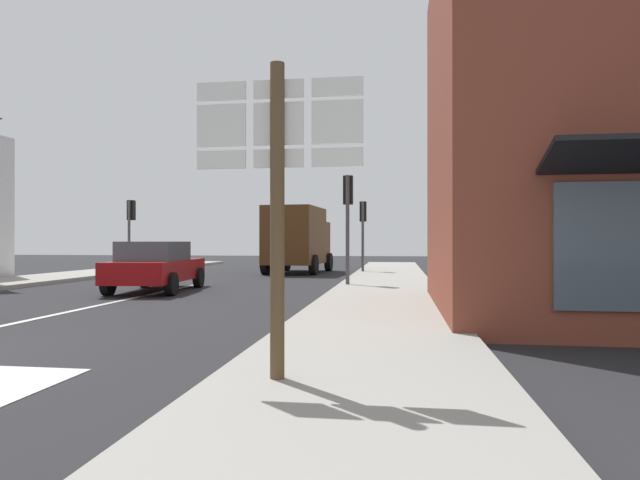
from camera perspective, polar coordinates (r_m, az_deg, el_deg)
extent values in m
plane|color=#232326|center=(17.13, -15.26, -5.08)|extent=(80.00, 80.00, 0.00)
cube|color=gray|center=(13.75, 6.62, -6.01)|extent=(2.96, 44.00, 0.14)
cube|color=silver|center=(13.57, -22.02, -6.34)|extent=(0.16, 12.00, 0.01)
cube|color=maroon|center=(16.81, -16.72, -3.06)|extent=(2.13, 4.34, 0.60)
cube|color=#47515B|center=(16.56, -17.01, -1.11)|extent=(1.74, 2.23, 0.55)
cylinder|color=black|center=(18.39, -17.89, -3.74)|extent=(0.28, 0.66, 0.64)
cylinder|color=black|center=(17.85, -12.61, -3.86)|extent=(0.28, 0.66, 0.64)
cylinder|color=black|center=(15.90, -21.34, -4.30)|extent=(0.28, 0.66, 0.64)
cylinder|color=black|center=(15.27, -15.32, -4.48)|extent=(0.28, 0.66, 0.64)
cube|color=#4C2D14|center=(24.96, -2.65, 0.47)|extent=(2.45, 3.84, 2.60)
cube|color=#4C2D14|center=(27.38, -1.32, -0.22)|extent=(2.17, 1.44, 2.00)
cube|color=#47515B|center=(27.44, -1.29, 1.45)|extent=(1.76, 0.22, 0.70)
cylinder|color=black|center=(27.63, -3.56, -2.29)|extent=(0.34, 0.92, 0.90)
cylinder|color=black|center=(27.12, 0.92, -2.33)|extent=(0.34, 0.92, 0.90)
cylinder|color=black|center=(24.38, -5.72, -2.57)|extent=(0.34, 0.92, 0.90)
cylinder|color=black|center=(23.80, -0.66, -2.63)|extent=(0.34, 0.92, 0.90)
cylinder|color=brown|center=(5.28, -4.50, 1.29)|extent=(0.14, 0.14, 3.20)
cube|color=white|center=(5.68, -10.30, 15.08)|extent=(0.50, 0.03, 0.18)
cube|color=black|center=(5.70, -10.24, 15.04)|extent=(0.43, 0.01, 0.13)
cube|color=white|center=(5.60, -10.31, 11.73)|extent=(0.50, 0.03, 0.42)
cube|color=black|center=(5.62, -10.24, 11.69)|extent=(0.43, 0.01, 0.32)
cube|color=white|center=(5.54, -10.31, 8.29)|extent=(0.50, 0.03, 0.18)
cube|color=black|center=(5.56, -10.25, 8.26)|extent=(0.43, 0.01, 0.13)
cube|color=white|center=(5.53, -4.38, 15.50)|extent=(0.50, 0.03, 0.18)
cube|color=black|center=(5.55, -4.34, 15.45)|extent=(0.43, 0.01, 0.13)
cube|color=white|center=(5.45, -4.38, 12.06)|extent=(0.50, 0.03, 0.42)
cube|color=black|center=(5.47, -4.34, 12.02)|extent=(0.43, 0.01, 0.32)
cube|color=white|center=(5.39, -4.38, 8.53)|extent=(0.50, 0.03, 0.18)
cube|color=black|center=(5.41, -4.34, 8.50)|extent=(0.43, 0.01, 0.13)
cube|color=white|center=(5.44, 1.83, 15.77)|extent=(0.50, 0.03, 0.18)
cube|color=black|center=(5.46, 1.85, 15.72)|extent=(0.43, 0.01, 0.13)
cube|color=white|center=(5.36, 1.83, 12.28)|extent=(0.50, 0.03, 0.42)
cube|color=black|center=(5.38, 1.85, 12.23)|extent=(0.43, 0.01, 0.32)
cube|color=white|center=(5.30, 1.83, 8.68)|extent=(0.50, 0.03, 0.18)
cube|color=black|center=(5.31, 1.85, 8.65)|extent=(0.43, 0.01, 0.13)
cylinder|color=#47474C|center=(24.43, 4.51, 0.23)|extent=(0.12, 0.12, 3.28)
cube|color=black|center=(24.67, 4.54, 2.99)|extent=(0.30, 0.28, 0.90)
sphere|color=#360303|center=(24.82, 4.56, 3.59)|extent=(0.18, 0.18, 0.18)
sphere|color=orange|center=(24.81, 4.56, 2.95)|extent=(0.18, 0.18, 0.18)
sphere|color=black|center=(24.79, 4.56, 2.30)|extent=(0.18, 0.18, 0.18)
cylinder|color=#47474C|center=(25.99, -19.39, 0.29)|extent=(0.12, 0.12, 3.35)
cube|color=black|center=(26.21, -19.19, 2.97)|extent=(0.30, 0.28, 0.90)
sphere|color=#360303|center=(26.35, -19.05, 3.54)|extent=(0.18, 0.18, 0.18)
sphere|color=orange|center=(26.33, -19.05, 2.93)|extent=(0.18, 0.18, 0.18)
sphere|color=black|center=(26.32, -19.05, 2.32)|extent=(0.18, 0.18, 0.18)
cylinder|color=#47474C|center=(16.94, 2.91, 0.85)|extent=(0.12, 0.12, 3.54)
cube|color=black|center=(17.21, 2.97, 5.24)|extent=(0.30, 0.28, 0.90)
sphere|color=#360303|center=(17.38, 3.01, 6.09)|extent=(0.18, 0.18, 0.18)
sphere|color=orange|center=(17.35, 3.01, 5.17)|extent=(0.18, 0.18, 0.18)
sphere|color=black|center=(17.32, 3.01, 4.24)|extent=(0.18, 0.18, 0.18)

